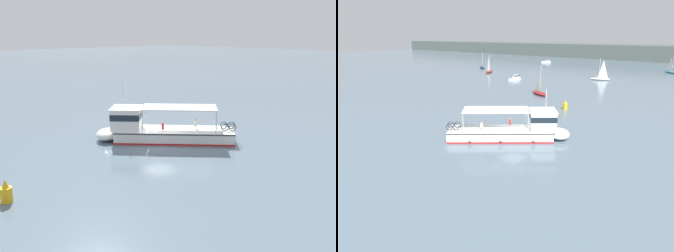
# 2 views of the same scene
# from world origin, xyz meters

# --- Properties ---
(ground_plane) EXTENTS (400.00, 400.00, 0.00)m
(ground_plane) POSITION_xyz_m (0.00, 0.00, 0.00)
(ground_plane) COLOR slate
(ferry_main) EXTENTS (11.48, 10.84, 5.32)m
(ferry_main) POSITION_xyz_m (0.71, -0.52, 1.01)
(ferry_main) COLOR white
(ferry_main) RESTS_ON ground
(channel_buoy) EXTENTS (0.70, 0.70, 1.40)m
(channel_buoy) POSITION_xyz_m (-2.33, 14.47, 0.57)
(channel_buoy) COLOR gold
(channel_buoy) RESTS_ON ground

